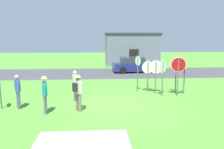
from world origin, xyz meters
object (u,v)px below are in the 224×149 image
object	(u,v)px
person_in_dark_shirt	(18,90)
stop_sign_far_back	(184,73)
stop_sign_leaning_right	(163,72)
person_on_left	(45,93)
person_in_teal	(75,84)
stop_sign_leaning_left	(148,69)
stop_sign_rear_right	(138,68)
person_in_blue	(78,91)
stop_sign_low_front	(178,69)
stop_sign_tallest	(156,71)
parked_car_on_street	(134,65)
stop_sign_center_cluster	(176,71)
stop_sign_rear_left	(148,71)
info_panel_leftmost	(0,88)

from	to	relation	value
person_in_dark_shirt	stop_sign_far_back	bearing A→B (deg)	14.12
stop_sign_leaning_right	person_on_left	size ratio (longest dim) A/B	1.23
person_on_left	person_in_teal	distance (m)	2.31
stop_sign_leaning_left	person_in_teal	world-z (taller)	stop_sign_leaning_left
stop_sign_rear_right	person_in_blue	xyz separation A→B (m)	(-3.54, -3.85, -0.52)
stop_sign_far_back	person_on_left	xyz separation A→B (m)	(-7.76, -3.17, -0.30)
stop_sign_leaning_right	stop_sign_low_front	bearing A→B (deg)	-3.87
stop_sign_tallest	stop_sign_leaning_right	xyz separation A→B (m)	(0.25, -0.58, 0.03)
stop_sign_low_front	stop_sign_leaning_left	size ratio (longest dim) A/B	1.15
parked_car_on_street	stop_sign_leaning_left	distance (m)	7.50
stop_sign_tallest	stop_sign_center_cluster	xyz separation A→B (m)	(1.25, -0.05, -0.01)
stop_sign_rear_left	person_on_left	size ratio (longest dim) A/B	1.14
person_in_teal	person_on_left	bearing A→B (deg)	-120.88
stop_sign_far_back	person_on_left	distance (m)	8.39
parked_car_on_street	stop_sign_rear_right	size ratio (longest dim) A/B	1.92
stop_sign_far_back	person_in_blue	size ratio (longest dim) A/B	1.09
stop_sign_tallest	person_in_dark_shirt	bearing A→B (deg)	-161.60
stop_sign_center_cluster	person_in_blue	distance (m)	6.57
person_on_left	person_in_teal	bearing A→B (deg)	59.12
parked_car_on_street	stop_sign_leaning_left	size ratio (longest dim) A/B	2.19
stop_sign_low_front	person_in_teal	size ratio (longest dim) A/B	1.38
stop_sign_leaning_right	stop_sign_rear_left	bearing A→B (deg)	123.75
stop_sign_leaning_right	info_panel_leftmost	world-z (taller)	stop_sign_leaning_right
stop_sign_center_cluster	stop_sign_low_front	xyz separation A→B (m)	(-0.08, -0.60, 0.19)
stop_sign_leaning_right	stop_sign_leaning_left	bearing A→B (deg)	104.34
person_in_blue	stop_sign_far_back	bearing A→B (deg)	25.22
parked_car_on_street	stop_sign_rear_right	xyz separation A→B (m)	(-1.07, -7.96, 0.85)
stop_sign_leaning_left	stop_sign_rear_right	bearing A→B (deg)	-148.09
stop_sign_rear_left	info_panel_leftmost	world-z (taller)	stop_sign_rear_left
stop_sign_rear_right	stop_sign_tallest	bearing A→B (deg)	-35.89
person_in_dark_shirt	stop_sign_low_front	bearing A→B (deg)	12.03
stop_sign_leaning_left	person_in_dark_shirt	world-z (taller)	stop_sign_leaning_left
stop_sign_leaning_right	person_in_teal	xyz separation A→B (m)	(-5.08, -0.77, -0.51)
stop_sign_tallest	stop_sign_far_back	world-z (taller)	stop_sign_tallest
stop_sign_leaning_left	person_on_left	world-z (taller)	stop_sign_leaning_left
stop_sign_center_cluster	stop_sign_far_back	bearing A→B (deg)	-13.74
stop_sign_low_front	person_in_dark_shirt	bearing A→B (deg)	-167.97
person_on_left	person_in_blue	size ratio (longest dim) A/B	1.00
stop_sign_center_cluster	stop_sign_low_front	size ratio (longest dim) A/B	0.91
stop_sign_far_back	person_in_dark_shirt	xyz separation A→B (m)	(-9.25, -2.33, -0.34)
stop_sign_leaning_right	person_on_left	xyz separation A→B (m)	(-6.26, -2.75, -0.47)
stop_sign_rear_right	stop_sign_leaning_left	size ratio (longest dim) A/B	1.14
stop_sign_leaning_right	stop_sign_center_cluster	bearing A→B (deg)	28.39
parked_car_on_street	stop_sign_leaning_left	world-z (taller)	stop_sign_leaning_left
parked_car_on_street	person_in_blue	xyz separation A→B (m)	(-4.61, -11.81, 0.32)
info_panel_leftmost	person_in_teal	bearing A→B (deg)	17.68
stop_sign_rear_right	stop_sign_leaning_left	bearing A→B (deg)	31.91
person_on_left	person_in_dark_shirt	bearing A→B (deg)	150.59
stop_sign_leaning_right	person_in_teal	size ratio (longest dim) A/B	1.26
stop_sign_rear_left	person_in_blue	bearing A→B (deg)	-139.39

